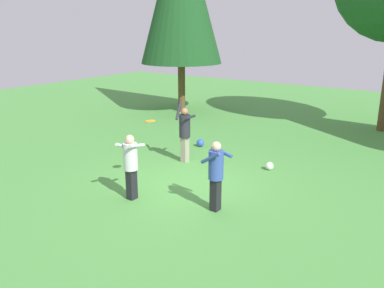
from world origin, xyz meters
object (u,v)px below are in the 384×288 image
(person_bystander, at_px, (216,170))
(person_thrower, at_px, (185,130))
(frisbee, at_px, (150,121))
(ball_orange, at_px, (133,157))
(ball_blue, at_px, (200,143))
(person_catcher, at_px, (131,162))
(ball_white, at_px, (270,166))
(ball_yellow, at_px, (133,169))

(person_bystander, bearing_deg, person_thrower, -35.94)
(frisbee, height_order, ball_orange, frisbee)
(person_bystander, xyz_separation_m, ball_blue, (-3.13, 4.02, -0.84))
(ball_blue, bearing_deg, ball_orange, -109.79)
(ball_blue, bearing_deg, frisbee, -75.17)
(person_thrower, bearing_deg, ball_blue, -174.99)
(person_thrower, distance_m, person_catcher, 3.07)
(person_thrower, bearing_deg, frisbee, 0.00)
(person_catcher, xyz_separation_m, ball_orange, (-2.01, 2.17, -0.85))
(person_bystander, distance_m, ball_white, 3.32)
(person_catcher, height_order, ball_yellow, person_catcher)
(person_catcher, height_order, ball_blue, person_catcher)
(ball_blue, distance_m, ball_yellow, 3.30)
(ball_blue, bearing_deg, person_bystander, -52.14)
(person_bystander, relative_size, frisbee, 5.56)
(person_bystander, bearing_deg, ball_orange, -14.37)
(person_bystander, relative_size, ball_yellow, 8.11)
(person_thrower, xyz_separation_m, ball_white, (2.49, 0.83, -0.90))
(person_catcher, bearing_deg, frisbee, -0.00)
(person_catcher, bearing_deg, ball_white, -33.71)
(ball_orange, bearing_deg, person_thrower, 30.92)
(frisbee, height_order, ball_white, frisbee)
(ball_yellow, height_order, ball_orange, ball_orange)
(person_catcher, height_order, ball_orange, person_catcher)
(person_thrower, height_order, person_bystander, person_thrower)
(person_catcher, distance_m, ball_white, 4.37)
(person_catcher, height_order, person_bystander, person_bystander)
(ball_white, bearing_deg, person_thrower, -161.58)
(ball_blue, relative_size, ball_orange, 1.24)
(person_bystander, relative_size, ball_orange, 7.64)
(person_thrower, relative_size, ball_white, 7.96)
(frisbee, bearing_deg, ball_orange, 145.75)
(person_bystander, xyz_separation_m, ball_orange, (-4.02, 1.53, -0.86))
(ball_white, bearing_deg, person_bystander, -87.88)
(ball_blue, xyz_separation_m, ball_yellow, (-0.13, -3.29, -0.03))
(person_thrower, relative_size, ball_orange, 8.79)
(person_catcher, xyz_separation_m, frisbee, (-0.12, 0.88, 0.82))
(ball_blue, relative_size, ball_yellow, 1.32)
(person_catcher, bearing_deg, ball_blue, 5.97)
(person_catcher, height_order, frisbee, frisbee)
(person_thrower, height_order, ball_orange, person_thrower)
(person_thrower, relative_size, frisbee, 6.39)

